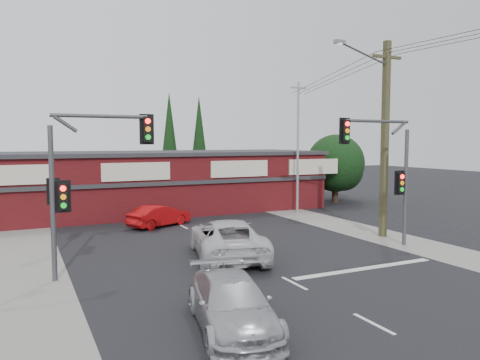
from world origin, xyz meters
name	(u,v)px	position (x,y,z in m)	size (l,w,h in m)	color
ground	(267,270)	(0.00, 0.00, 0.00)	(120.00, 120.00, 0.00)	black
road_strip	(217,244)	(0.00, 5.00, 0.01)	(14.00, 70.00, 0.01)	black
verge_left	(23,264)	(-8.50, 5.00, 0.01)	(3.00, 70.00, 0.02)	gray
verge_right	(357,230)	(8.50, 5.00, 0.01)	(3.00, 70.00, 0.02)	gray
stop_line	(365,268)	(3.50, -1.50, 0.01)	(6.50, 0.35, 0.01)	silver
white_suv	(227,239)	(-0.62, 2.42, 0.83)	(2.74, 5.94, 1.65)	silver
silver_suv	(232,304)	(-3.60, -4.59, 0.68)	(1.91, 4.71, 1.37)	#B0B3B6
red_sedan	(159,216)	(-1.21, 10.78, 0.64)	(1.35, 3.87, 1.28)	#A2090C
lane_dashes	(209,240)	(0.00, 6.11, 0.01)	(0.12, 49.83, 0.01)	silver
shop_building	(138,182)	(-0.99, 16.99, 2.13)	(27.30, 8.40, 4.22)	#440D11
tree_cluster	(334,167)	(14.69, 15.44, 2.90)	(5.90, 5.10, 5.50)	#2D2116
conifer_near	(170,135)	(3.50, 24.00, 5.48)	(1.80, 1.80, 9.25)	#2D2116
conifer_far	(199,136)	(7.00, 26.00, 5.48)	(1.80, 1.80, 9.25)	#2D2116
traffic_mast_left	(84,170)	(-6.43, 2.00, 3.93)	(3.77, 0.27, 5.97)	#47494C
traffic_mast_right	(388,163)	(6.86, 1.00, 3.95)	(3.96, 0.27, 5.97)	#47494C
pedestal_signal	(54,200)	(-7.20, 6.01, 2.41)	(0.55, 0.27, 3.38)	#47494C
utility_pole	(383,132)	(8.36, 2.99, 5.40)	(4.38, 0.59, 10.00)	#4A4829
steel_pole	(298,145)	(9.00, 12.00, 4.70)	(1.20, 0.16, 9.00)	gray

